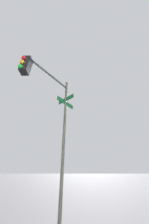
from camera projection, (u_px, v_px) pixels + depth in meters
traffic_signal_near at (49, 100)px, 4.19m from camera, size 1.95×2.38×6.02m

